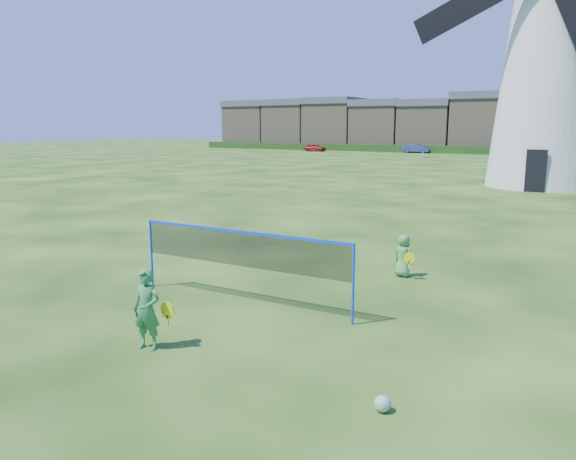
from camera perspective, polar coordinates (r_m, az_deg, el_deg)
The scene contains 10 objects.
ground at distance 11.63m, azimuth -2.11°, elevation -7.59°, with size 220.00×220.00×0.00m, color black.
windmill at distance 36.95m, azimuth 25.40°, elevation 14.57°, with size 15.07×6.46×19.99m.
badminton_net at distance 11.38m, azimuth -4.85°, elevation -2.07°, with size 5.05×0.05×1.55m.
player_girl at distance 9.46m, azimuth -14.32°, elevation -7.95°, with size 0.69×0.40×1.35m.
player_boy at distance 13.81m, azimuth 11.80°, elevation -2.61°, with size 0.65×0.47×1.05m.
play_ball at distance 7.59m, azimuth 9.72°, elevation -17.23°, with size 0.22×0.22×0.22m, color green.
terraced_houses at distance 85.04m, azimuth 13.38°, elevation 10.58°, with size 66.63×8.40×8.34m.
hedge at distance 80.40m, azimuth 9.88°, elevation 8.29°, with size 62.00×0.80×1.00m, color #193814.
car_left at distance 80.63m, azimuth 2.78°, elevation 8.48°, with size 1.30×3.24×1.10m, color maroon.
car_right at distance 78.21m, azimuth 13.05°, elevation 8.19°, with size 1.28×3.68×1.21m, color navy.
Camera 1 is at (5.90, -9.34, 3.65)m, focal length 34.51 mm.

